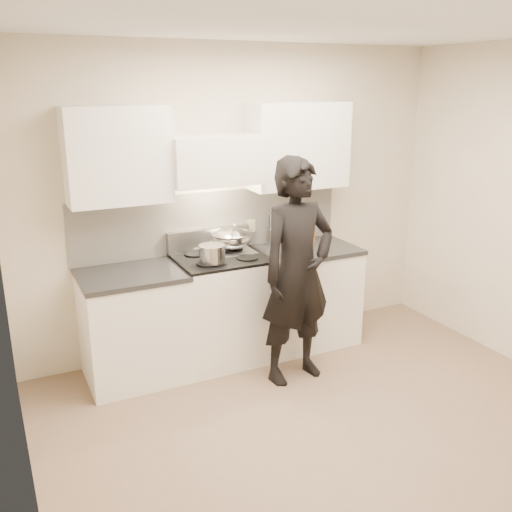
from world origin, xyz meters
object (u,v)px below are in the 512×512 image
(stove, at_px, (222,308))
(utensil_crock, at_px, (272,235))
(wok, at_px, (231,238))
(counter_right, at_px, (304,295))
(person, at_px, (297,272))

(stove, xyz_separation_m, utensil_crock, (0.62, 0.25, 0.53))
(stove, xyz_separation_m, wok, (0.16, 0.13, 0.58))
(counter_right, distance_m, utensil_crock, 0.63)
(counter_right, bearing_deg, utensil_crock, 130.76)
(person, bearing_deg, counter_right, 47.11)
(counter_right, bearing_deg, stove, -180.00)
(wok, height_order, person, person)
(stove, relative_size, counter_right, 1.04)
(counter_right, relative_size, wok, 2.05)
(wok, distance_m, person, 0.77)
(wok, bearing_deg, stove, -139.47)
(utensil_crock, bearing_deg, person, -103.68)
(wok, relative_size, utensil_crock, 1.61)
(person, bearing_deg, stove, 118.99)
(counter_right, bearing_deg, wok, 168.76)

